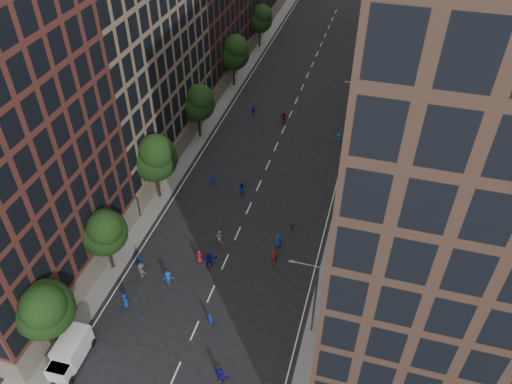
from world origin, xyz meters
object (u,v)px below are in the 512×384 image
streetlamp_near (313,296)px  skater_0 (125,301)px  skater_1 (210,320)px  cargo_van (70,352)px  streetlamp_far (359,109)px

streetlamp_near → skater_0: (-17.82, -2.24, -4.27)m
skater_1 → cargo_van: bearing=41.3°
skater_0 → skater_1: size_ratio=1.13×
cargo_van → skater_0: bearing=72.6°
streetlamp_far → skater_1: streetlamp_far is taller
streetlamp_near → skater_1: size_ratio=5.71×
skater_0 → skater_1: (8.73, 0.24, -0.10)m
skater_1 → skater_0: bearing=9.8°
skater_0 → skater_1: 8.74m
skater_0 → skater_1: skater_0 is taller
streetlamp_far → skater_0: 39.72m
streetlamp_near → streetlamp_far: (0.00, 33.00, 0.00)m
streetlamp_far → skater_0: bearing=-116.8°
cargo_van → streetlamp_near: bearing=22.5°
cargo_van → skater_0: (1.85, 6.65, -0.43)m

